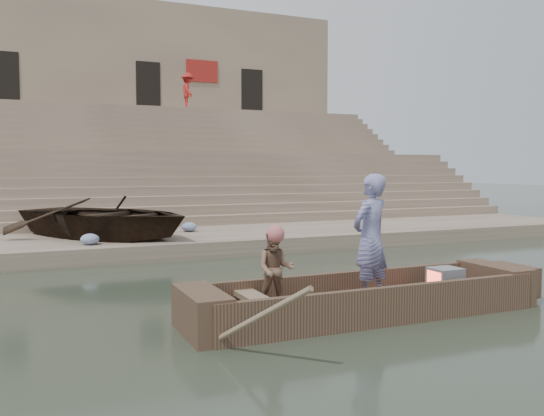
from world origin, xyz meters
TOP-DOWN VIEW (x-y plane):
  - ground at (0.00, 0.00)m, footprint 120.00×120.00m
  - lower_landing at (0.00, 8.00)m, footprint 32.00×4.00m
  - mid_landing at (0.00, 15.50)m, footprint 32.00×3.00m
  - upper_landing at (0.00, 22.50)m, footprint 32.00×3.00m
  - ghat_steps at (0.00, 17.19)m, footprint 32.00×11.00m
  - building_wall at (0.00, 26.50)m, footprint 32.00×5.07m
  - main_rowboat at (3.23, -0.11)m, footprint 5.00×1.30m
  - rowboat_trim at (3.45, -0.12)m, footprint 6.04×2.63m
  - standing_man at (3.31, -0.12)m, footprint 0.82×0.68m
  - rowing_man at (1.81, 0.02)m, footprint 0.67×0.60m
  - television at (4.73, -0.11)m, footprint 0.46×0.42m
  - beached_rowboat at (0.57, 8.15)m, footprint 6.07×6.38m
  - pedestrian at (6.62, 21.94)m, footprint 0.80×1.29m

SIDE VIEW (x-z plane):
  - ground at x=0.00m, z-range 0.00..0.00m
  - main_rowboat at x=3.23m, z-range 0.00..0.22m
  - lower_landing at x=0.00m, z-range 0.00..0.40m
  - rowboat_trim at x=3.45m, z-range -0.59..1.20m
  - television at x=4.73m, z-range 0.22..0.62m
  - rowing_man at x=1.81m, z-range 0.22..1.35m
  - beached_rowboat at x=0.57m, z-range 0.40..1.48m
  - standing_man at x=3.31m, z-range 0.22..2.13m
  - mid_landing at x=0.00m, z-range 0.00..2.80m
  - ghat_steps at x=0.00m, z-range -0.80..4.40m
  - upper_landing at x=0.00m, z-range 0.00..5.20m
  - building_wall at x=0.00m, z-range 0.00..11.20m
  - pedestrian at x=6.62m, z-range 5.20..7.11m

